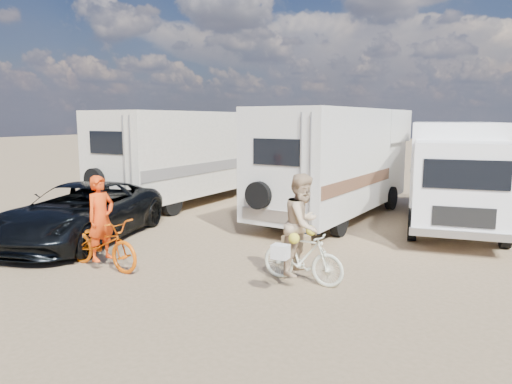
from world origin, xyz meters
The scene contains 11 objects.
ground centered at (0.00, 0.00, 0.00)m, with size 140.00×140.00×0.00m, color #947958.
rv_main centered at (0.44, 6.65, 1.66)m, with size 2.32×7.39×3.32m, color silver, non-canonical shape.
rv_left centered at (-5.25, 6.92, 1.64)m, with size 2.43×7.75×3.28m, color silver, non-canonical shape.
box_truck centered at (3.78, 6.81, 1.46)m, with size 2.32×6.40×2.93m, color white, non-canonical shape.
dark_suv centered at (-4.38, 1.00, 0.72)m, with size 2.37×5.15×1.43m, color black.
bike_man centered at (-2.26, -0.42, 0.52)m, with size 0.69×1.97×1.04m, color #D05005.
bike_woman centered at (1.69, 0.62, 0.49)m, with size 0.46×1.64×0.98m, color silver.
rider_man centered at (-2.26, -0.42, 0.86)m, with size 0.63×0.41×1.73m, color #E83F0E.
rider_woman centered at (1.69, 0.62, 0.93)m, with size 0.91×0.71×1.87m, color tan.
cooler centered at (0.46, 4.41, 0.20)m, with size 0.51×0.37×0.41m, color navy.
crate centered at (0.82, 2.47, 0.20)m, with size 0.49×0.49×0.39m, color olive.
Camera 1 is at (4.77, -7.32, 3.02)m, focal length 33.21 mm.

